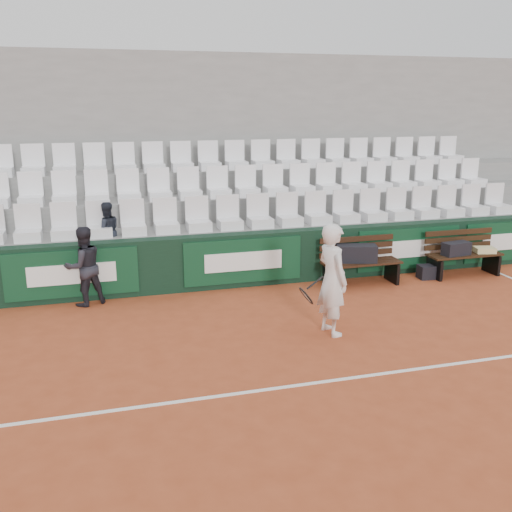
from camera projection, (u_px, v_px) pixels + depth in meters
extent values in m
plane|color=#AA4826|center=(335.00, 380.00, 7.07)|extent=(80.00, 80.00, 0.00)
cube|color=white|center=(335.00, 380.00, 7.07)|extent=(18.00, 0.06, 0.01)
cube|color=black|center=(251.00, 259.00, 10.66)|extent=(18.00, 0.30, 1.00)
cube|color=#0C381E|center=(72.00, 274.00, 9.67)|extent=(2.20, 0.04, 0.82)
cube|color=#0C381E|center=(243.00, 261.00, 10.44)|extent=(2.20, 0.04, 0.82)
cube|color=#0C381E|center=(409.00, 249.00, 11.32)|extent=(2.20, 0.04, 0.82)
cube|color=#0C381E|center=(511.00, 241.00, 11.94)|extent=(2.20, 0.04, 0.82)
cube|color=gray|center=(243.00, 251.00, 11.24)|extent=(18.00, 0.95, 1.00)
cube|color=gray|center=(232.00, 229.00, 12.06)|extent=(18.00, 0.95, 1.45)
cube|color=gray|center=(222.00, 211.00, 12.89)|extent=(18.00, 0.95, 1.90)
cube|color=gray|center=(216.00, 153.00, 13.14)|extent=(18.00, 0.30, 4.40)
cube|color=white|center=(245.00, 212.00, 10.86)|extent=(11.90, 0.44, 0.63)
cube|color=white|center=(233.00, 182.00, 11.63)|extent=(11.90, 0.44, 0.63)
cube|color=white|center=(223.00, 155.00, 12.39)|extent=(11.90, 0.44, 0.63)
cube|color=black|center=(361.00, 273.00, 10.72)|extent=(1.50, 0.56, 0.45)
cube|color=black|center=(463.00, 265.00, 11.28)|extent=(1.50, 0.56, 0.45)
cube|color=black|center=(356.00, 253.00, 10.62)|extent=(0.80, 0.50, 0.32)
cube|color=black|center=(456.00, 249.00, 11.08)|extent=(0.58, 0.33, 0.25)
cube|color=#D0C686|center=(484.00, 250.00, 11.29)|extent=(0.43, 0.35, 0.11)
cube|color=black|center=(429.00, 272.00, 11.12)|extent=(0.45, 0.29, 0.27)
cylinder|color=silver|center=(335.00, 283.00, 10.42)|extent=(0.07, 0.07, 0.26)
cylinder|color=silver|center=(423.00, 274.00, 11.00)|extent=(0.07, 0.07, 0.25)
imported|color=silver|center=(332.00, 279.00, 8.32)|extent=(0.51, 0.67, 1.67)
torus|color=black|center=(306.00, 296.00, 8.27)|extent=(0.19, 0.30, 0.26)
cylinder|color=black|center=(315.00, 283.00, 8.25)|extent=(0.26, 0.03, 0.20)
imported|color=black|center=(84.00, 266.00, 9.54)|extent=(0.80, 0.73, 1.35)
imported|color=black|center=(105.00, 207.00, 10.19)|extent=(0.59, 0.50, 1.06)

